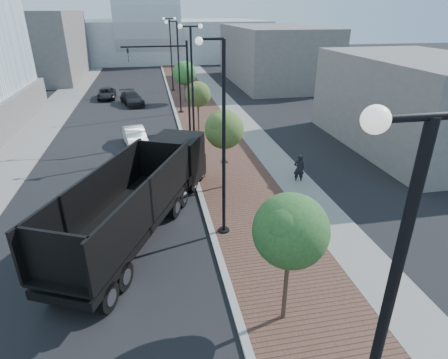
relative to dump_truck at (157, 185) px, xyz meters
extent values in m
cube|color=#4C2D23|center=(6.01, 27.02, -1.50)|extent=(7.00, 140.00, 0.12)
cube|color=slate|center=(8.71, 27.02, -1.49)|extent=(2.40, 140.00, 0.13)
cube|color=gray|center=(2.51, 27.02, -1.49)|extent=(0.30, 140.00, 0.14)
cube|color=slate|center=(-10.49, 27.02, -1.50)|extent=(4.00, 140.00, 0.12)
cube|color=black|center=(1.38, 3.02, 0.26)|extent=(3.60, 3.65, 2.79)
cube|color=black|center=(2.01, 4.39, -0.65)|extent=(2.56, 1.56, 1.39)
cube|color=black|center=(0.76, 1.66, -0.43)|extent=(2.79, 1.90, 0.54)
cube|color=black|center=(-1.53, -3.34, -0.43)|extent=(6.44, 10.04, 0.38)
cube|color=black|center=(-1.53, -3.34, 0.00)|extent=(6.54, 10.09, 0.13)
cube|color=black|center=(-2.75, -2.79, 1.07)|extent=(4.22, 9.03, 2.14)
cube|color=black|center=(-0.31, -3.90, 1.07)|extent=(4.22, 9.03, 2.14)
cube|color=black|center=(-3.42, -7.47, 1.07)|extent=(2.49, 1.23, 2.14)
cube|color=black|center=(0.36, 0.78, 1.07)|extent=(2.49, 1.23, 2.14)
cylinder|color=black|center=(0.11, 2.94, -0.97)|extent=(0.78, 1.21, 1.18)
cylinder|color=silver|center=(0.11, 2.94, -0.97)|extent=(0.60, 0.74, 0.64)
cylinder|color=black|center=(2.16, 2.01, -0.97)|extent=(0.78, 1.21, 1.18)
cylinder|color=silver|center=(2.16, 2.01, -0.97)|extent=(0.60, 0.74, 0.64)
cylinder|color=black|center=(0.77, 4.40, -0.97)|extent=(0.78, 1.21, 1.18)
cylinder|color=silver|center=(0.77, 4.40, -0.97)|extent=(0.60, 0.74, 0.64)
cylinder|color=black|center=(2.82, 3.46, -0.97)|extent=(0.78, 1.21, 1.18)
cylinder|color=silver|center=(2.82, 3.46, -0.97)|extent=(0.60, 0.74, 0.64)
cylinder|color=black|center=(-4.13, -6.33, -0.97)|extent=(0.78, 1.21, 1.18)
cylinder|color=silver|center=(-4.13, -6.33, -0.97)|extent=(0.60, 0.74, 0.64)
cylinder|color=black|center=(-2.09, -7.27, -0.97)|extent=(0.78, 1.21, 1.18)
cylinder|color=silver|center=(-2.09, -7.27, -0.97)|extent=(0.60, 0.74, 0.64)
cylinder|color=black|center=(-3.63, -5.24, -0.97)|extent=(0.78, 1.21, 1.18)
cylinder|color=silver|center=(-3.63, -5.24, -0.97)|extent=(0.60, 0.74, 0.64)
cylinder|color=black|center=(-1.59, -6.18, -0.97)|extent=(0.78, 1.21, 1.18)
cylinder|color=silver|center=(-1.59, -6.18, -0.97)|extent=(0.60, 0.74, 0.64)
cylinder|color=black|center=(-1.22, 0.03, -0.97)|extent=(0.78, 1.21, 1.18)
cylinder|color=silver|center=(-1.22, 0.03, -0.97)|extent=(0.60, 0.74, 0.64)
cylinder|color=black|center=(0.83, -0.90, -0.97)|extent=(0.78, 1.21, 1.18)
cylinder|color=silver|center=(0.83, -0.90, -0.97)|extent=(0.60, 0.74, 0.64)
cylinder|color=black|center=(-0.72, 1.13, -0.97)|extent=(0.78, 1.21, 1.18)
cylinder|color=silver|center=(-0.72, 1.13, -0.97)|extent=(0.60, 0.74, 0.64)
cylinder|color=black|center=(1.32, 0.19, -0.97)|extent=(0.78, 1.21, 1.18)
cylinder|color=silver|center=(1.32, 0.19, -0.97)|extent=(0.60, 0.74, 0.64)
imported|color=silver|center=(-1.47, 11.32, -0.83)|extent=(2.30, 4.65, 1.47)
imported|color=black|center=(-5.35, 29.91, -0.93)|extent=(2.20, 4.60, 1.26)
imported|color=black|center=(-2.16, 26.04, -0.83)|extent=(3.26, 5.36, 1.45)
imported|color=black|center=(8.96, 1.97, -0.61)|extent=(0.75, 0.54, 1.91)
cylinder|color=black|center=(3.11, -14.98, 7.56)|extent=(1.40, 0.10, 0.10)
sphere|color=silver|center=(2.41, -14.98, 7.56)|extent=(0.32, 0.32, 0.32)
cylinder|color=black|center=(3.11, -2.98, -1.46)|extent=(0.56, 0.56, 0.20)
cylinder|color=black|center=(3.11, -2.98, 3.06)|extent=(0.16, 0.16, 9.00)
cylinder|color=black|center=(2.61, -2.98, 7.56)|extent=(1.00, 0.10, 0.10)
sphere|color=silver|center=(2.11, -2.98, 7.49)|extent=(0.32, 0.32, 0.32)
cylinder|color=black|center=(3.11, 9.02, -1.46)|extent=(0.56, 0.56, 0.20)
cylinder|color=black|center=(3.11, 9.02, 3.06)|extent=(0.16, 0.16, 9.00)
cylinder|color=black|center=(3.11, 9.02, 7.56)|extent=(1.40, 0.10, 0.10)
sphere|color=silver|center=(2.41, 9.02, 7.56)|extent=(0.32, 0.32, 0.32)
sphere|color=silver|center=(3.81, 9.02, 7.56)|extent=(0.32, 0.32, 0.32)
cylinder|color=black|center=(3.11, 21.02, -1.46)|extent=(0.56, 0.56, 0.20)
cylinder|color=black|center=(3.11, 21.02, 3.06)|extent=(0.16, 0.16, 9.00)
cylinder|color=black|center=(2.61, 21.02, 7.56)|extent=(1.00, 0.10, 0.10)
sphere|color=silver|center=(2.11, 21.02, 7.49)|extent=(0.32, 0.32, 0.32)
cylinder|color=black|center=(3.11, 33.02, -1.46)|extent=(0.56, 0.56, 0.20)
cylinder|color=black|center=(3.11, 33.02, 3.06)|extent=(0.16, 0.16, 9.00)
cylinder|color=black|center=(3.11, 33.02, 7.56)|extent=(1.40, 0.10, 0.10)
sphere|color=silver|center=(2.41, 33.02, 7.56)|extent=(0.32, 0.32, 0.32)
sphere|color=silver|center=(3.81, 33.02, 7.56)|extent=(0.32, 0.32, 0.32)
cylinder|color=black|center=(3.11, 12.02, 2.44)|extent=(0.18, 0.18, 8.00)
cylinder|color=black|center=(0.61, 12.02, 6.04)|extent=(5.00, 0.12, 0.12)
imported|color=black|center=(-1.39, 12.02, 5.44)|extent=(0.16, 0.20, 1.00)
cylinder|color=#382619|center=(4.11, -8.98, 0.19)|extent=(0.16, 0.16, 3.50)
sphere|color=#23521C|center=(4.11, -8.98, 2.19)|extent=(2.49, 2.49, 2.49)
sphere|color=#23521C|center=(4.51, -8.68, 1.94)|extent=(1.74, 1.74, 1.74)
sphere|color=#23521C|center=(3.81, -9.28, 2.54)|extent=(1.49, 1.49, 1.49)
cylinder|color=#382619|center=(4.11, 2.02, 0.22)|extent=(0.16, 0.16, 3.56)
sphere|color=#40591E|center=(4.11, 2.02, 2.26)|extent=(2.30, 2.30, 2.30)
sphere|color=#40591E|center=(4.51, 2.32, 2.01)|extent=(1.61, 1.61, 1.61)
sphere|color=#40591E|center=(3.81, 1.72, 2.62)|extent=(1.38, 1.38, 1.38)
cylinder|color=#382619|center=(4.11, 14.02, 0.03)|extent=(0.16, 0.16, 3.18)
sphere|color=#3F541C|center=(4.11, 14.02, 1.85)|extent=(2.22, 2.22, 2.22)
sphere|color=#3F541C|center=(4.51, 14.32, 1.62)|extent=(1.56, 1.56, 1.56)
sphere|color=#3F541C|center=(3.81, 13.72, 2.17)|extent=(1.33, 1.33, 1.33)
cylinder|color=#382619|center=(4.11, 26.02, 0.05)|extent=(0.16, 0.16, 3.21)
sphere|color=#276623|center=(4.11, 26.02, 1.88)|extent=(2.72, 2.72, 2.72)
sphere|color=#276623|center=(4.51, 26.32, 1.65)|extent=(1.90, 1.90, 1.90)
sphere|color=#276623|center=(3.81, 25.72, 2.20)|extent=(1.63, 1.63, 1.63)
cube|color=#9BA1A5|center=(0.51, 72.02, 2.44)|extent=(50.00, 28.00, 8.00)
cube|color=#625C58|center=(-17.49, 47.02, 3.44)|extent=(14.00, 20.00, 10.00)
cube|color=#5F5955|center=(18.51, 37.02, 2.44)|extent=(12.00, 22.00, 8.00)
cube|color=#655F5B|center=(20.51, 7.02, 1.94)|extent=(10.00, 16.00, 7.00)
cube|color=black|center=(4.91, -4.98, -1.43)|extent=(0.50, 0.50, 0.02)
cube|color=black|center=(4.91, 6.02, -1.43)|extent=(0.50, 0.50, 0.02)
camera|label=1|loc=(0.08, -18.45, 8.63)|focal=29.75mm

